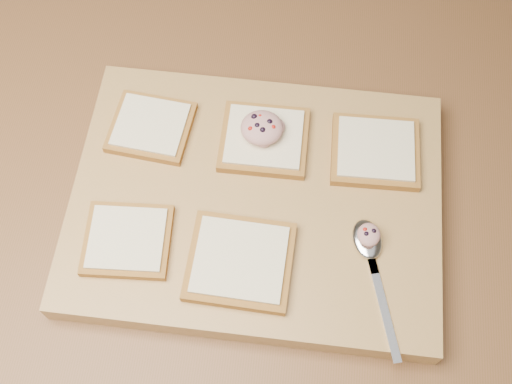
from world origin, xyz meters
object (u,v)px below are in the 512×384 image
at_px(bread_far_center, 264,139).
at_px(tuna_salad_dollop, 262,128).
at_px(cutting_board, 256,202).
at_px(spoon, 369,249).

relative_size(bread_far_center, tuna_salad_dollop, 2.06).
relative_size(cutting_board, tuna_salad_dollop, 8.45).
height_order(cutting_board, spoon, spoon).
height_order(cutting_board, bread_far_center, bread_far_center).
bearing_deg(tuna_salad_dollop, spoon, -43.72).
bearing_deg(spoon, cutting_board, 158.46).
distance_m(bread_far_center, tuna_salad_dollop, 0.02).
relative_size(tuna_salad_dollop, spoon, 0.31).
xyz_separation_m(bread_far_center, spoon, (0.15, -0.14, -0.00)).
distance_m(tuna_salad_dollop, spoon, 0.22).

